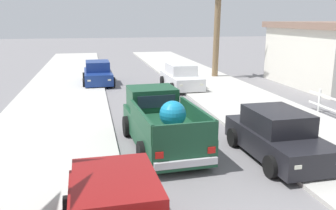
# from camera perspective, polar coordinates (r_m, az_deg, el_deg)

# --- Properties ---
(sidewalk_left) EXTENTS (4.88, 60.00, 0.12)m
(sidewalk_left) POSITION_cam_1_polar(r_m,az_deg,el_deg) (16.88, -17.40, -1.75)
(sidewalk_left) COLOR beige
(sidewalk_left) RESTS_ON ground
(sidewalk_right) EXTENTS (4.88, 60.00, 0.12)m
(sidewalk_right) POSITION_cam_1_polar(r_m,az_deg,el_deg) (18.46, 12.94, -0.19)
(sidewalk_right) COLOR beige
(sidewalk_right) RESTS_ON ground
(curb_left) EXTENTS (0.16, 60.00, 0.10)m
(curb_left) POSITION_cam_1_polar(r_m,az_deg,el_deg) (16.81, -13.86, -1.62)
(curb_left) COLOR silver
(curb_left) RESTS_ON ground
(curb_right) EXTENTS (0.16, 60.00, 0.10)m
(curb_right) POSITION_cam_1_polar(r_m,az_deg,el_deg) (18.05, 9.94, -0.39)
(curb_right) COLOR silver
(curb_right) RESTS_ON ground
(pickup_truck) EXTENTS (2.43, 5.31, 1.84)m
(pickup_truck) POSITION_cam_1_polar(r_m,az_deg,el_deg) (12.48, -1.06, -2.86)
(pickup_truck) COLOR #19472D
(pickup_truck) RESTS_ON ground
(car_left_near) EXTENTS (2.11, 4.30, 1.54)m
(car_left_near) POSITION_cam_1_polar(r_m,az_deg,el_deg) (11.93, 16.75, -4.68)
(car_left_near) COLOR black
(car_left_near) RESTS_ON ground
(car_right_near) EXTENTS (2.13, 4.31, 1.54)m
(car_right_near) POSITION_cam_1_polar(r_m,az_deg,el_deg) (22.72, 2.10, 4.35)
(car_right_near) COLOR silver
(car_right_near) RESTS_ON ground
(car_right_mid) EXTENTS (2.07, 4.28, 1.54)m
(car_right_mid) POSITION_cam_1_polar(r_m,az_deg,el_deg) (24.77, -10.96, 4.87)
(car_right_mid) COLOR navy
(car_right_mid) RESTS_ON ground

